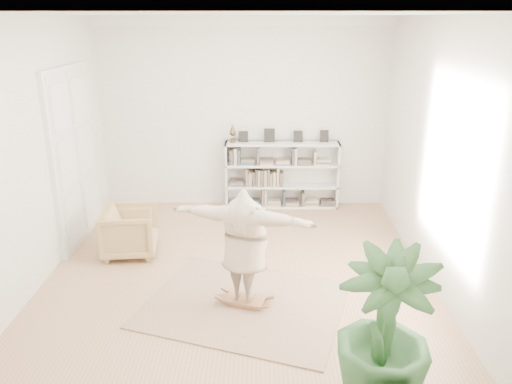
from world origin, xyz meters
TOP-DOWN VIEW (x-y plane):
  - floor at (0.00, 0.00)m, footprint 6.00×6.00m
  - room_shell at (0.00, 2.94)m, footprint 6.00×6.00m
  - doors at (-2.70, 1.30)m, footprint 0.09×1.78m
  - bookshelf at (0.74, 2.82)m, footprint 2.20×0.35m
  - armchair at (-1.72, 0.67)m, footprint 0.91×0.89m
  - rug at (0.13, -0.81)m, footprint 3.00×2.68m
  - rocker_board at (0.13, -0.81)m, footprint 0.58×0.45m
  - person at (0.13, -0.81)m, footprint 1.93×1.06m
  - houseplant at (1.48, -2.55)m, footprint 1.20×1.20m

SIDE VIEW (x-z plane):
  - floor at x=0.00m, z-range 0.00..0.00m
  - rug at x=0.13m, z-range 0.00..0.02m
  - rocker_board at x=0.13m, z-range 0.01..0.12m
  - armchair at x=-1.72m, z-range 0.00..0.76m
  - bookshelf at x=0.74m, z-range -0.18..1.46m
  - houseplant at x=1.48m, z-range 0.00..1.62m
  - person at x=0.13m, z-range 0.13..1.65m
  - doors at x=-2.70m, z-range -0.06..2.86m
  - room_shell at x=0.00m, z-range 0.51..6.51m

